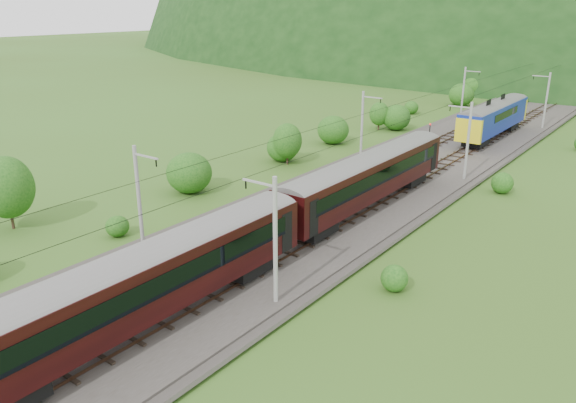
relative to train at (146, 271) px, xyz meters
The scene contains 14 objects.
ground 7.94m from the train, 110.12° to the left, with size 600.00×600.00×0.00m, color #39541A.
railbed 17.12m from the train, 98.25° to the left, with size 14.00×220.00×0.30m, color #38332D.
track_left 17.57m from the train, 106.17° to the left, with size 2.40×220.00×0.27m.
track_right 16.90m from the train, 90.00° to the left, with size 2.40×220.00×0.27m.
catenary_left 39.49m from the train, 102.46° to the left, with size 2.54×192.28×8.00m.
catenary_right 38.74m from the train, 84.49° to the left, with size 2.54×192.28×8.00m.
overhead_wires 17.05m from the train, 98.25° to the left, with size 4.83×198.00×0.03m.
mountain_ridge 330.11m from the train, 111.77° to the left, with size 336.00×280.00×132.00m, color #123311.
train is the anchor object (origin of this frame).
hazard_post_near 45.50m from the train, 93.66° to the left, with size 0.17×0.17×1.55m, color red.
hazard_post_far 58.01m from the train, 92.09° to the left, with size 0.16×0.16×1.48m, color red.
signal 54.78m from the train, 97.23° to the left, with size 0.22×0.22×1.96m.
vegetation_left 32.89m from the train, 118.72° to the left, with size 13.06×142.90×6.16m.
vegetation_right 22.26m from the train, 63.91° to the left, with size 4.99×93.25×1.89m.
Camera 1 is at (25.06, -23.95, 17.55)m, focal length 35.00 mm.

